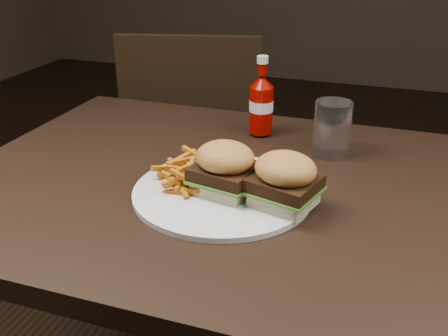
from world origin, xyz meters
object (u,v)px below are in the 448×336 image
(dining_table, at_px, (261,195))
(tumbler, at_px, (332,130))
(chair_far, at_px, (200,160))
(plate, at_px, (222,192))
(ketchup_bottle, at_px, (261,110))

(dining_table, distance_m, tumbler, 0.23)
(chair_far, height_order, plate, plate)
(dining_table, distance_m, ketchup_bottle, 0.28)
(plate, xyz_separation_m, tumbler, (0.16, 0.26, 0.05))
(chair_far, relative_size, plate, 1.38)
(dining_table, height_order, tumbler, tumbler)
(dining_table, height_order, plate, plate)
(plate, height_order, ketchup_bottle, ketchup_bottle)
(dining_table, xyz_separation_m, chair_far, (-0.42, 0.74, -0.30))
(chair_far, relative_size, tumbler, 3.63)
(plate, bearing_deg, ketchup_bottle, 92.89)
(tumbler, bearing_deg, plate, -121.62)
(chair_far, xyz_separation_m, plate, (0.37, -0.80, 0.33))
(dining_table, distance_m, plate, 0.09)
(chair_far, bearing_deg, plate, 100.35)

